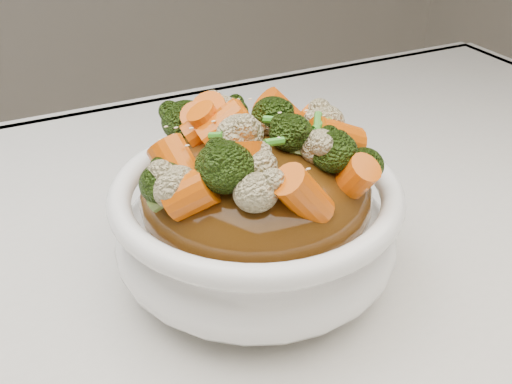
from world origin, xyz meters
name	(u,v)px	position (x,y,z in m)	size (l,w,h in m)	color
tablecloth	(215,336)	(0.00, 0.00, 0.73)	(1.20, 0.80, 0.04)	silver
bowl	(256,228)	(0.05, 0.03, 0.79)	(0.21, 0.21, 0.08)	white
sauce_base	(256,195)	(0.05, 0.03, 0.82)	(0.17, 0.17, 0.09)	#4D2C0D
carrots	(256,119)	(0.05, 0.03, 0.88)	(0.17, 0.17, 0.05)	#DA5807
broccoli	(256,120)	(0.05, 0.03, 0.88)	(0.17, 0.17, 0.04)	black
cauliflower	(256,123)	(0.05, 0.03, 0.88)	(0.17, 0.17, 0.03)	#C6B887
scallions	(256,117)	(0.05, 0.03, 0.88)	(0.13, 0.13, 0.02)	#32861F
sesame_seeds	(256,117)	(0.05, 0.03, 0.88)	(0.15, 0.15, 0.01)	beige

